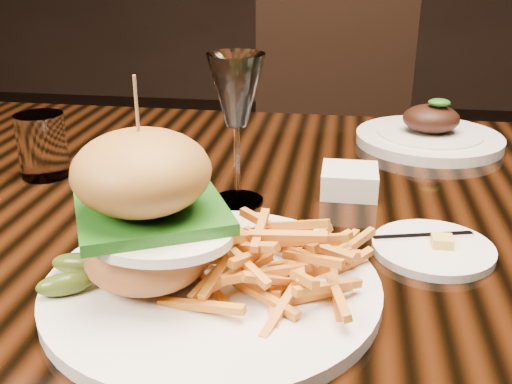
# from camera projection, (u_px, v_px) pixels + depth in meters

# --- Properties ---
(dining_table) EXTENTS (1.60, 0.90, 0.75)m
(dining_table) POSITION_uv_depth(u_px,v_px,m) (306.00, 248.00, 0.86)
(dining_table) COLOR black
(dining_table) RESTS_ON ground
(burger_plate) EXTENTS (0.34, 0.34, 0.22)m
(burger_plate) POSITION_uv_depth(u_px,v_px,m) (201.00, 243.00, 0.59)
(burger_plate) COLOR silver
(burger_plate) RESTS_ON dining_table
(side_saucer) EXTENTS (0.14, 0.14, 0.02)m
(side_saucer) POSITION_uv_depth(u_px,v_px,m) (433.00, 248.00, 0.69)
(side_saucer) COLOR silver
(side_saucer) RESTS_ON dining_table
(ramekin) EXTENTS (0.08, 0.08, 0.04)m
(ramekin) POSITION_uv_depth(u_px,v_px,m) (349.00, 181.00, 0.85)
(ramekin) COLOR silver
(ramekin) RESTS_ON dining_table
(wine_glass) EXTENTS (0.08, 0.08, 0.20)m
(wine_glass) POSITION_uv_depth(u_px,v_px,m) (236.00, 96.00, 0.77)
(wine_glass) COLOR white
(wine_glass) RESTS_ON dining_table
(water_tumbler) EXTENTS (0.07, 0.07, 0.10)m
(water_tumbler) POSITION_uv_depth(u_px,v_px,m) (43.00, 146.00, 0.90)
(water_tumbler) COLOR white
(water_tumbler) RESTS_ON dining_table
(far_dish) EXTENTS (0.26, 0.26, 0.08)m
(far_dish) POSITION_uv_depth(u_px,v_px,m) (429.00, 135.00, 1.06)
(far_dish) COLOR silver
(far_dish) RESTS_ON dining_table
(chair_far) EXTENTS (0.52, 0.52, 0.95)m
(chair_far) POSITION_uv_depth(u_px,v_px,m) (335.00, 146.00, 1.73)
(chair_far) COLOR black
(chair_far) RESTS_ON ground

